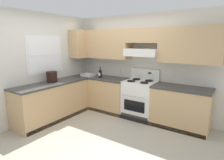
# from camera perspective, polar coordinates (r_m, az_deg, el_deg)

# --- Properties ---
(ground_plane) EXTENTS (7.04, 7.04, 0.00)m
(ground_plane) POSITION_cam_1_polar(r_m,az_deg,el_deg) (4.14, -5.75, -15.33)
(ground_plane) COLOR #B2AA99
(wall_back) EXTENTS (4.68, 0.57, 2.55)m
(wall_back) POSITION_cam_1_polar(r_m,az_deg,el_deg) (4.80, 9.54, 6.74)
(wall_back) COLOR silver
(wall_back) RESTS_ON ground_plane
(wall_left) EXTENTS (0.47, 4.00, 2.55)m
(wall_left) POSITION_cam_1_polar(r_m,az_deg,el_deg) (5.04, -18.53, 4.97)
(wall_left) COLOR silver
(wall_left) RESTS_ON ground_plane
(counter_back_run) EXTENTS (3.60, 0.65, 0.91)m
(counter_back_run) POSITION_cam_1_polar(r_m,az_deg,el_deg) (4.83, 5.50, -5.57)
(counter_back_run) COLOR tan
(counter_back_run) RESTS_ON ground_plane
(counter_left_run) EXTENTS (0.63, 1.91, 0.91)m
(counter_left_run) POSITION_cam_1_polar(r_m,az_deg,el_deg) (4.81, -17.48, -6.14)
(counter_left_run) COLOR tan
(counter_left_run) RESTS_ON ground_plane
(stove) EXTENTS (0.76, 0.62, 1.20)m
(stove) POSITION_cam_1_polar(r_m,az_deg,el_deg) (4.72, 8.38, -5.71)
(stove) COLOR white
(stove) RESTS_ON ground_plane
(wine_bottle) EXTENTS (0.08, 0.09, 0.32)m
(wine_bottle) POSITION_cam_1_polar(r_m,az_deg,el_deg) (5.12, -3.60, 2.12)
(wine_bottle) COLOR black
(wine_bottle) RESTS_ON counter_back_run
(bowl) EXTENTS (0.35, 0.28, 0.07)m
(bowl) POSITION_cam_1_polar(r_m,az_deg,el_deg) (5.37, -7.17, 1.40)
(bowl) COLOR silver
(bowl) RESTS_ON counter_back_run
(bucket) EXTENTS (0.26, 0.26, 0.25)m
(bucket) POSITION_cam_1_polar(r_m,az_deg,el_deg) (4.76, -17.76, 1.01)
(bucket) COLOR black
(bucket) RESTS_ON counter_left_run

